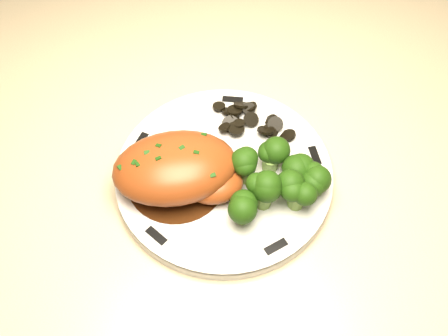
{
  "coord_description": "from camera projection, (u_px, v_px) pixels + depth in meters",
  "views": [
    {
      "loc": [
        -0.22,
        1.23,
        1.49
      ],
      "look_at": [
        -0.17,
        1.6,
        0.92
      ],
      "focal_mm": 45.0,
      "sensor_mm": 36.0,
      "label": 1
    }
  ],
  "objects": [
    {
      "name": "mushroom_pile",
      "position": [
        252.0,
        123.0,
        0.73
      ],
      "size": [
        0.08,
        0.06,
        0.02
      ],
      "color": "black",
      "rests_on": "plate"
    },
    {
      "name": "broccoli_florets",
      "position": [
        277.0,
        180.0,
        0.65
      ],
      "size": [
        0.12,
        0.1,
        0.05
      ],
      "rotation": [
        0.0,
        0.0,
        0.24
      ],
      "color": "olive",
      "rests_on": "plate"
    },
    {
      "name": "chicken_breast",
      "position": [
        179.0,
        170.0,
        0.66
      ],
      "size": [
        0.16,
        0.11,
        0.06
      ],
      "rotation": [
        0.0,
        0.0,
        0.05
      ],
      "color": "#934119",
      "rests_on": "plate"
    },
    {
      "name": "rim_accent_0",
      "position": [
        233.0,
        100.0,
        0.75
      ],
      "size": [
        0.03,
        0.02,
        0.0
      ],
      "primitive_type": "cube",
      "rotation": [
        0.0,
        0.0,
        2.92
      ],
      "color": "black",
      "rests_on": "plate"
    },
    {
      "name": "rim_accent_4",
      "position": [
        315.0,
        156.0,
        0.7
      ],
      "size": [
        0.01,
        0.03,
        0.0
      ],
      "primitive_type": "cube",
      "rotation": [
        0.0,
        0.0,
        7.95
      ],
      "color": "black",
      "rests_on": "plate"
    },
    {
      "name": "plate",
      "position": [
        224.0,
        176.0,
        0.7
      ],
      "size": [
        0.32,
        0.32,
        0.02
      ],
      "primitive_type": "cylinder",
      "rotation": [
        0.0,
        0.0,
        0.23
      ],
      "color": "silver",
      "rests_on": "counter"
    },
    {
      "name": "counter",
      "position": [
        176.0,
        272.0,
        1.11
      ],
      "size": [
        2.06,
        0.68,
        1.01
      ],
      "color": "brown",
      "rests_on": "ground"
    },
    {
      "name": "rim_accent_2",
      "position": [
        156.0,
        236.0,
        0.64
      ],
      "size": [
        0.03,
        0.03,
        0.0
      ],
      "primitive_type": "cube",
      "rotation": [
        0.0,
        0.0,
        5.44
      ],
      "color": "black",
      "rests_on": "plate"
    },
    {
      "name": "gravy_pool",
      "position": [
        177.0,
        181.0,
        0.68
      ],
      "size": [
        0.12,
        0.12,
        0.0
      ],
      "primitive_type": "cylinder",
      "color": "#311709",
      "rests_on": "plate"
    },
    {
      "name": "rim_accent_1",
      "position": [
        140.0,
        141.0,
        0.72
      ],
      "size": [
        0.02,
        0.03,
        0.0
      ],
      "primitive_type": "cube",
      "rotation": [
        0.0,
        0.0,
        4.18
      ],
      "color": "black",
      "rests_on": "plate"
    },
    {
      "name": "rim_accent_3",
      "position": [
        276.0,
        247.0,
        0.64
      ],
      "size": [
        0.03,
        0.02,
        0.0
      ],
      "primitive_type": "cube",
      "rotation": [
        0.0,
        0.0,
        6.69
      ],
      "color": "black",
      "rests_on": "plate"
    }
  ]
}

